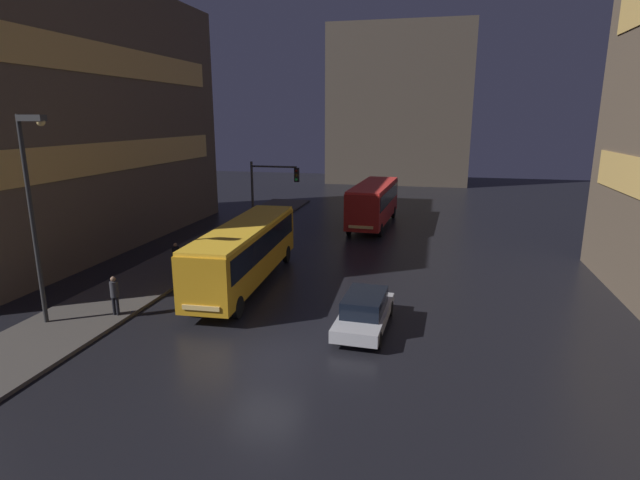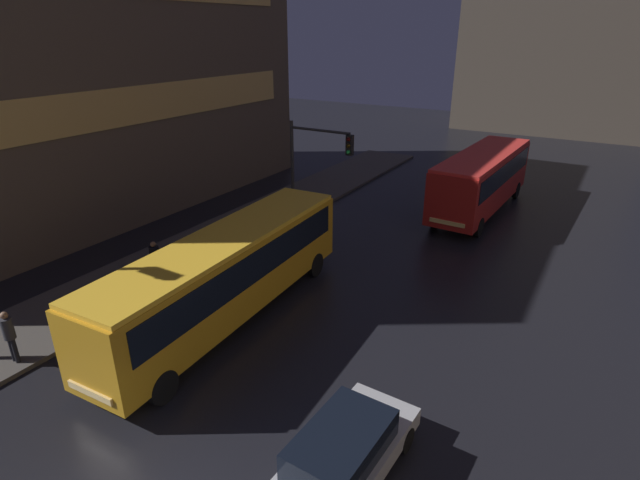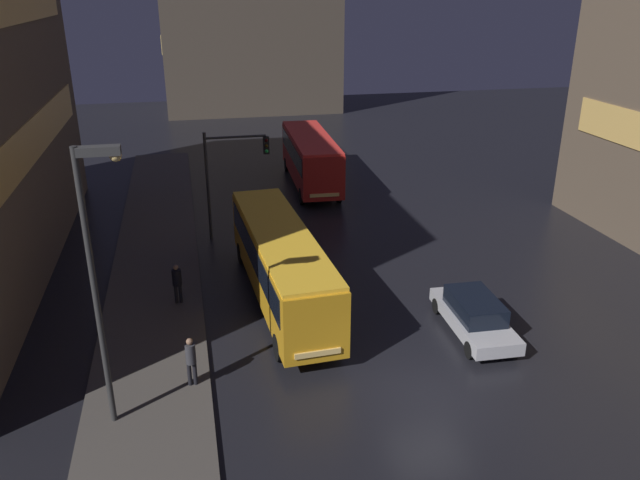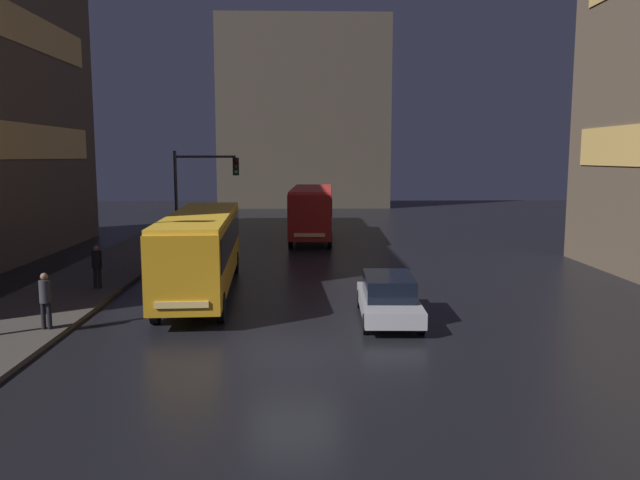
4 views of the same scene
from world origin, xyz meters
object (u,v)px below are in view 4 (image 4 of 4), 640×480
Objects in this scene: bus_near at (202,244)px; pedestrian_near at (45,297)px; traffic_light_main at (199,186)px; pedestrian_mid at (97,263)px; bus_far at (312,208)px; car_taxi at (388,297)px.

bus_near reaches higher than pedestrian_near.
traffic_light_main is at bearing -83.23° from bus_near.
pedestrian_mid is at bearing 49.75° from pedestrian_near.
bus_near is 6.79m from pedestrian_near.
bus_far is 20.36m from car_taxi.
pedestrian_near is (-10.66, -1.37, 0.40)m from car_taxi.
traffic_light_main reaches higher than car_taxi.
bus_near is 2.42× the size of car_taxi.
car_taxi is 14.77m from traffic_light_main.
pedestrian_mid is (-8.84, -15.56, -0.90)m from bus_far.
bus_far is at bearing -108.83° from bus_near.
pedestrian_near is at bearing -100.81° from traffic_light_main.
bus_near is 2.07× the size of traffic_light_main.
pedestrian_near is 13.83m from traffic_light_main.
pedestrian_near reaches higher than car_taxi.
bus_far is 17.92m from pedestrian_mid.
pedestrian_mid is (-0.39, 6.01, 0.01)m from pedestrian_near.
car_taxi is 0.85× the size of traffic_light_main.
bus_far reaches higher than car_taxi.
car_taxi is at bearing -125.05° from pedestrian_mid.
pedestrian_near is at bearing 171.46° from pedestrian_mid.
pedestrian_mid is 0.30× the size of traffic_light_main.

